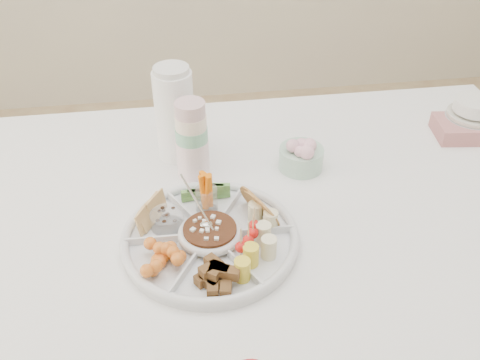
{
  "coord_description": "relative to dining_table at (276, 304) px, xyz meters",
  "views": [
    {
      "loc": [
        -0.25,
        -0.98,
        1.57
      ],
      "look_at": [
        -0.11,
        -0.03,
        0.85
      ],
      "focal_mm": 40.0,
      "sensor_mm": 36.0,
      "label": 1
    }
  ],
  "objects": [
    {
      "name": "dining_table",
      "position": [
        0.0,
        0.0,
        0.0
      ],
      "size": [
        1.52,
        1.02,
        0.76
      ],
      "primitive_type": "cube",
      "color": "white",
      "rests_on": "floor"
    },
    {
      "name": "party_tray",
      "position": [
        -0.19,
        -0.13,
        0.4
      ],
      "size": [
        0.39,
        0.39,
        0.04
      ],
      "primitive_type": "cylinder",
      "rotation": [
        0.0,
        0.0,
        -0.03
      ],
      "color": "silver",
      "rests_on": "dining_table"
    },
    {
      "name": "bean_dip",
      "position": [
        -0.19,
        -0.13,
        0.41
      ],
      "size": [
        0.12,
        0.12,
        0.04
      ],
      "primitive_type": "cylinder",
      "rotation": [
        0.0,
        0.0,
        -0.03
      ],
      "color": "#3C2312",
      "rests_on": "party_tray"
    },
    {
      "name": "tortillas",
      "position": [
        -0.07,
        -0.06,
        0.42
      ],
      "size": [
        0.11,
        0.11,
        0.06
      ],
      "primitive_type": null,
      "rotation": [
        0.0,
        0.0,
        -0.03
      ],
      "color": "olive",
      "rests_on": "party_tray"
    },
    {
      "name": "carrot_cucumber",
      "position": [
        -0.18,
        0.0,
        0.44
      ],
      "size": [
        0.1,
        0.1,
        0.09
      ],
      "primitive_type": null,
      "rotation": [
        0.0,
        0.0,
        -0.03
      ],
      "color": "orange",
      "rests_on": "party_tray"
    },
    {
      "name": "pita_raisins",
      "position": [
        -0.3,
        -0.06,
        0.42
      ],
      "size": [
        0.11,
        0.11,
        0.06
      ],
      "primitive_type": null,
      "rotation": [
        0.0,
        0.0,
        -0.03
      ],
      "color": "tan",
      "rests_on": "party_tray"
    },
    {
      "name": "cherries",
      "position": [
        -0.3,
        -0.19,
        0.42
      ],
      "size": [
        0.13,
        0.13,
        0.05
      ],
      "primitive_type": null,
      "rotation": [
        0.0,
        0.0,
        -0.03
      ],
      "color": "orange",
      "rests_on": "party_tray"
    },
    {
      "name": "granola_chunks",
      "position": [
        -0.19,
        -0.26,
        0.42
      ],
      "size": [
        0.1,
        0.1,
        0.04
      ],
      "primitive_type": null,
      "rotation": [
        0.0,
        0.0,
        -0.03
      ],
      "color": "brown",
      "rests_on": "party_tray"
    },
    {
      "name": "banana_tomato",
      "position": [
        -0.08,
        -0.19,
        0.44
      ],
      "size": [
        0.11,
        0.11,
        0.09
      ],
      "primitive_type": null,
      "rotation": [
        0.0,
        0.0,
        -0.03
      ],
      "color": "#E5D97B",
      "rests_on": "party_tray"
    },
    {
      "name": "cup_stack",
      "position": [
        -0.2,
        0.14,
        0.49
      ],
      "size": [
        0.1,
        0.1,
        0.23
      ],
      "primitive_type": "cylinder",
      "rotation": [
        0.0,
        0.0,
        -0.19
      ],
      "color": "silver",
      "rests_on": "dining_table"
    },
    {
      "name": "thermos",
      "position": [
        -0.24,
        0.23,
        0.51
      ],
      "size": [
        0.13,
        0.13,
        0.26
      ],
      "primitive_type": "cylinder",
      "rotation": [
        0.0,
        0.0,
        0.35
      ],
      "color": "white",
      "rests_on": "dining_table"
    },
    {
      "name": "flower_bowl",
      "position": [
        0.08,
        0.13,
        0.42
      ],
      "size": [
        0.13,
        0.13,
        0.09
      ],
      "primitive_type": "cylinder",
      "rotation": [
        0.0,
        0.0,
        -0.15
      ],
      "color": "#8DC3A7",
      "rests_on": "dining_table"
    },
    {
      "name": "napkin_stack",
      "position": [
        0.56,
        0.21,
        0.4
      ],
      "size": [
        0.15,
        0.14,
        0.05
      ],
      "primitive_type": "cube",
      "rotation": [
        0.0,
        0.0,
        -0.12
      ],
      "color": "#B46F6F",
      "rests_on": "dining_table"
    },
    {
      "name": "plate_stack",
      "position": [
        0.6,
        0.24,
        0.43
      ],
      "size": [
        0.17,
        0.17,
        0.11
      ],
      "primitive_type": "cylinder",
      "rotation": [
        0.0,
        0.0,
        -0.03
      ],
      "color": "gold",
      "rests_on": "dining_table"
    }
  ]
}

